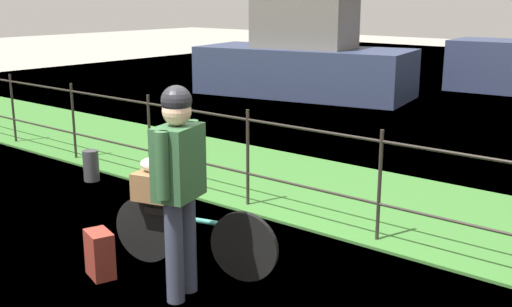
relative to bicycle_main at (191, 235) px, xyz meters
name	(u,v)px	position (x,y,z in m)	size (l,w,h in m)	color
ground_plane	(170,288)	(0.11, -0.36, -0.32)	(60.00, 60.00, 0.00)	gray
grass_strip	(357,198)	(0.11, 2.60, -0.31)	(27.00, 2.40, 0.03)	#38702D
iron_fence	(309,164)	(0.11, 1.59, 0.32)	(18.04, 0.04, 1.11)	#28231E
bicycle_main	(191,235)	(0.00, 0.00, 0.00)	(1.52, 0.46, 0.60)	black
wooden_crate	(155,186)	(-0.33, -0.09, 0.40)	(0.34, 0.28, 0.24)	brown
terrier_dog	(157,164)	(-0.31, -0.09, 0.60)	(0.32, 0.21, 0.18)	silver
cyclist_person	(179,174)	(0.28, -0.39, 0.68)	(0.36, 0.52, 1.68)	#383D51
backpack_on_paving	(100,254)	(-0.51, -0.58, -0.12)	(0.28, 0.18, 0.40)	maroon
mooring_bollard	(91,166)	(-2.92, 1.09, -0.12)	(0.20, 0.20, 0.40)	#38383D
moored_boat_mid	(304,59)	(-4.94, 8.62, 0.53)	(5.27, 2.95, 3.94)	#2D3856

